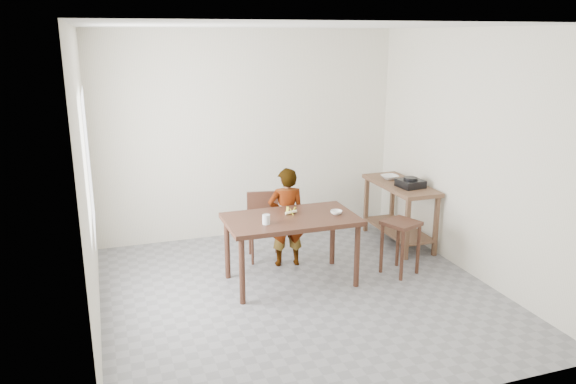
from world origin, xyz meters
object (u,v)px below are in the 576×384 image
object	(u,v)px
prep_counter	(399,213)
child	(286,217)
dining_chair	(265,227)
dining_table	(291,250)
stool	(400,247)

from	to	relation	value
prep_counter	child	xyz separation A→B (m)	(-1.61, -0.22, 0.19)
child	dining_chair	size ratio (longest dim) A/B	1.47
prep_counter	dining_table	bearing A→B (deg)	-157.85
child	stool	xyz separation A→B (m)	(1.13, -0.64, -0.28)
dining_chair	stool	xyz separation A→B (m)	(1.32, -0.90, -0.09)
prep_counter	stool	bearing A→B (deg)	-118.80
stool	dining_table	bearing A→B (deg)	172.44
dining_table	dining_chair	xyz separation A→B (m)	(-0.08, 0.74, 0.02)
dining_table	child	bearing A→B (deg)	77.05
dining_table	prep_counter	size ratio (longest dim) A/B	1.17
dining_table	stool	size ratio (longest dim) A/B	2.27
dining_chair	prep_counter	bearing A→B (deg)	8.79
dining_chair	stool	world-z (taller)	dining_chair
dining_table	prep_counter	xyz separation A→B (m)	(1.72, 0.70, 0.03)
child	stool	bearing A→B (deg)	158.06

